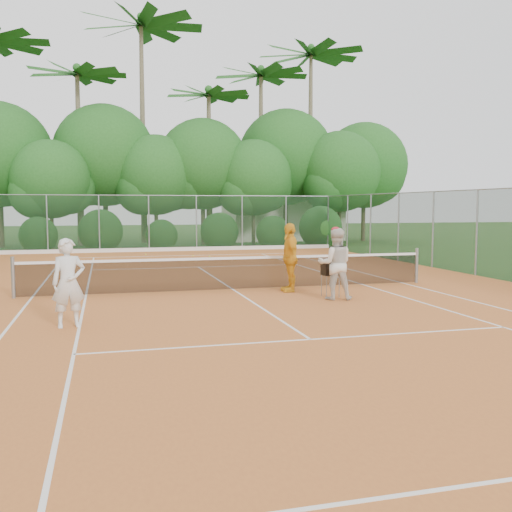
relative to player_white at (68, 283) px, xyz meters
The scene contains 14 objects.
ground 6.04m from the player_white, 43.92° to the left, with size 120.00×120.00×0.00m, color #294D1B.
clay_court 6.04m from the player_white, 43.92° to the left, with size 18.00×36.00×0.02m, color #C1692C.
club_building 31.13m from the player_white, 64.71° to the left, with size 8.00×5.00×3.00m, color beige.
tennis_net 5.98m from the player_white, 43.92° to the left, with size 11.97×0.10×1.10m.
player_white is the anchor object (origin of this frame).
player_center_grp 6.74m from the player_white, 15.61° to the left, with size 1.06×0.92×1.89m.
player_yellow 6.73m from the player_white, 30.76° to the left, with size 1.14×0.48×1.95m, color gold.
ball_hopper 6.91m from the player_white, 18.97° to the left, with size 0.40×0.40×0.92m.
stray_ball_a 16.17m from the player_white, 72.63° to the left, with size 0.07×0.07×0.07m, color yellow.
stray_ball_b 17.03m from the player_white, 81.00° to the left, with size 0.07×0.07×0.07m, color #D9E836.
stray_ball_c 15.94m from the player_white, 69.63° to the left, with size 0.07×0.07×0.07m, color #D3E334.
court_markings 6.03m from the player_white, 43.92° to the left, with size 11.03×23.83×0.01m.
fence_back 19.63m from the player_white, 77.34° to the left, with size 18.07×0.07×3.00m.
tropical_treeline 25.38m from the player_white, 76.76° to the left, with size 32.10×8.49×15.03m.
Camera 1 is at (-3.57, -16.00, 2.44)m, focal length 40.00 mm.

